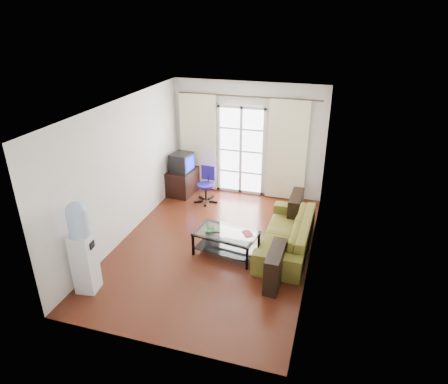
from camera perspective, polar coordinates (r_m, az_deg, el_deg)
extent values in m
plane|color=#562414|center=(7.77, -1.40, -7.68)|extent=(5.20, 5.20, 0.00)
plane|color=white|center=(6.72, -1.64, 12.12)|extent=(5.20, 5.20, 0.00)
cube|color=white|center=(9.49, 3.43, 7.47)|extent=(3.60, 0.02, 2.70)
cube|color=white|center=(5.04, -10.91, -9.84)|extent=(3.60, 0.02, 2.70)
cube|color=white|center=(7.85, -14.10, 2.95)|extent=(0.02, 5.20, 2.70)
cube|color=white|center=(6.84, 12.97, -0.28)|extent=(0.02, 5.20, 2.70)
cube|color=white|center=(9.57, 2.46, 5.91)|extent=(1.01, 0.02, 2.04)
cube|color=white|center=(9.55, 2.43, 5.87)|extent=(1.16, 0.06, 2.15)
cylinder|color=#4C3F2D|center=(9.14, 3.45, 13.46)|extent=(3.30, 0.04, 0.04)
cube|color=#FEFFCD|center=(9.76, -3.67, 7.03)|extent=(0.90, 0.07, 2.35)
cube|color=#FEFFCD|center=(9.26, 8.98, 5.78)|extent=(0.90, 0.07, 2.35)
cube|color=#9B9C9E|center=(9.62, 7.77, 1.01)|extent=(0.64, 0.12, 0.64)
imported|color=brown|center=(7.64, 8.93, -5.85)|extent=(2.21, 0.93, 0.64)
cube|color=silver|center=(7.30, 0.31, -5.84)|extent=(1.21, 0.80, 0.01)
cube|color=black|center=(7.47, 0.31, -7.90)|extent=(1.14, 0.73, 0.01)
cube|color=black|center=(7.41, -4.44, -7.48)|extent=(0.05, 0.05, 0.45)
cube|color=black|center=(7.02, 3.32, -9.46)|extent=(0.05, 0.05, 0.45)
cube|color=black|center=(7.85, -2.36, -5.42)|extent=(0.05, 0.05, 0.45)
cube|color=black|center=(7.48, 5.01, -7.15)|extent=(0.05, 0.05, 0.45)
imported|color=#389C5C|center=(7.32, -2.02, -5.50)|extent=(0.27, 0.27, 0.05)
imported|color=maroon|center=(7.24, 2.82, -6.05)|extent=(0.35, 0.36, 0.02)
cube|color=black|center=(7.30, -1.28, -5.73)|extent=(0.19, 0.11, 0.02)
cube|color=black|center=(9.84, -5.86, 1.55)|extent=(0.62, 0.88, 0.61)
cube|color=black|center=(9.58, -6.06, 4.26)|extent=(0.49, 0.53, 0.44)
cube|color=#0C19E5|center=(9.47, -4.88, 4.07)|extent=(0.06, 0.38, 0.32)
cube|color=black|center=(9.67, -7.04, 4.41)|extent=(0.17, 0.34, 0.29)
cylinder|color=black|center=(9.38, -2.60, -0.18)|extent=(0.05, 0.05, 0.43)
cylinder|color=navy|center=(9.30, -2.62, 0.96)|extent=(0.41, 0.41, 0.06)
cube|color=navy|center=(9.36, -2.25, 2.80)|extent=(0.33, 0.06, 0.35)
cube|color=silver|center=(6.77, -19.24, -9.55)|extent=(0.36, 0.36, 1.02)
cylinder|color=#9BBFF0|center=(6.41, -20.13, -4.24)|extent=(0.31, 0.31, 0.41)
sphere|color=#9BBFF0|center=(6.32, -20.40, -2.62)|extent=(0.31, 0.31, 0.31)
cube|color=black|center=(6.52, -18.41, -7.21)|extent=(0.06, 0.13, 0.11)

